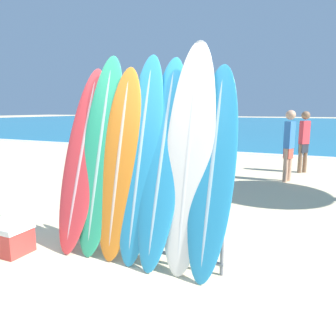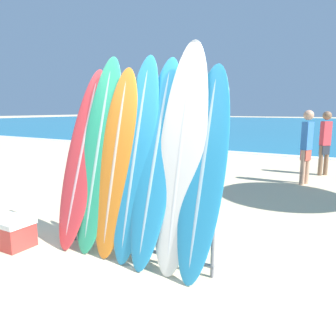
# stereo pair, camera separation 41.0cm
# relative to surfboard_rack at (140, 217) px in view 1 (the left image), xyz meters

# --- Properties ---
(ground_plane) EXTENTS (160.00, 160.00, 0.00)m
(ground_plane) POSITION_rel_surfboard_rack_xyz_m (-0.33, -0.45, -0.51)
(ground_plane) COLOR beige
(ocean_water) EXTENTS (120.00, 60.00, 0.01)m
(ocean_water) POSITION_rel_surfboard_rack_xyz_m (-0.33, 39.40, -0.51)
(ocean_water) COLOR teal
(ocean_water) RESTS_ON ground_plane
(surfboard_rack) EXTENTS (2.07, 0.04, 0.95)m
(surfboard_rack) POSITION_rel_surfboard_rack_xyz_m (0.00, 0.00, 0.00)
(surfboard_rack) COLOR slate
(surfboard_rack) RESTS_ON ground_plane
(surfboard_slot_0) EXTENTS (0.54, 0.85, 2.32)m
(surfboard_slot_0) POSITION_rel_surfboard_rack_xyz_m (-0.85, 0.04, 0.65)
(surfboard_slot_0) COLOR red
(surfboard_slot_0) RESTS_ON ground_plane
(surfboard_slot_1) EXTENTS (0.56, 0.75, 2.45)m
(surfboard_slot_1) POSITION_rel_surfboard_rack_xyz_m (-0.57, 0.05, 0.72)
(surfboard_slot_1) COLOR #289E70
(surfboard_slot_1) RESTS_ON ground_plane
(surfboard_slot_2) EXTENTS (0.53, 0.66, 2.29)m
(surfboard_slot_2) POSITION_rel_surfboard_rack_xyz_m (-0.27, 0.02, 0.64)
(surfboard_slot_2) COLOR orange
(surfboard_slot_2) RESTS_ON ground_plane
(surfboard_slot_3) EXTENTS (0.50, 0.73, 2.43)m
(surfboard_slot_3) POSITION_rel_surfboard_rack_xyz_m (0.00, 0.05, 0.70)
(surfboard_slot_3) COLOR teal
(surfboard_slot_3) RESTS_ON ground_plane
(surfboard_slot_4) EXTENTS (0.50, 0.83, 2.39)m
(surfboard_slot_4) POSITION_rel_surfboard_rack_xyz_m (0.28, 0.05, 0.68)
(surfboard_slot_4) COLOR teal
(surfboard_slot_4) RESTS_ON ground_plane
(surfboard_slot_5) EXTENTS (0.56, 0.68, 2.54)m
(surfboard_slot_5) POSITION_rel_surfboard_rack_xyz_m (0.60, 0.05, 0.76)
(surfboard_slot_5) COLOR silver
(surfboard_slot_5) RESTS_ON ground_plane
(surfboard_slot_6) EXTENTS (0.49, 0.74, 2.27)m
(surfboard_slot_6) POSITION_rel_surfboard_rack_xyz_m (0.88, 0.03, 0.62)
(surfboard_slot_6) COLOR teal
(surfboard_slot_6) RESTS_ON ground_plane
(person_near_water) EXTENTS (0.25, 0.28, 1.60)m
(person_near_water) POSITION_rel_surfboard_rack_xyz_m (-2.18, 6.63, 0.36)
(person_near_water) COLOR tan
(person_near_water) RESTS_ON ground_plane
(person_mid_beach) EXTENTS (0.29, 0.29, 1.73)m
(person_mid_beach) POSITION_rel_surfboard_rack_xyz_m (1.46, 6.67, 0.43)
(person_mid_beach) COLOR #846047
(person_mid_beach) RESTS_ON ground_plane
(person_far_left) EXTENTS (0.25, 0.30, 1.76)m
(person_far_left) POSITION_rel_surfboard_rack_xyz_m (1.19, 5.24, 0.45)
(person_far_left) COLOR tan
(person_far_left) RESTS_ON ground_plane
(cooler_box) EXTENTS (0.60, 0.40, 0.37)m
(cooler_box) POSITION_rel_surfboard_rack_xyz_m (-1.60, -0.57, -0.32)
(cooler_box) COLOR red
(cooler_box) RESTS_ON ground_plane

